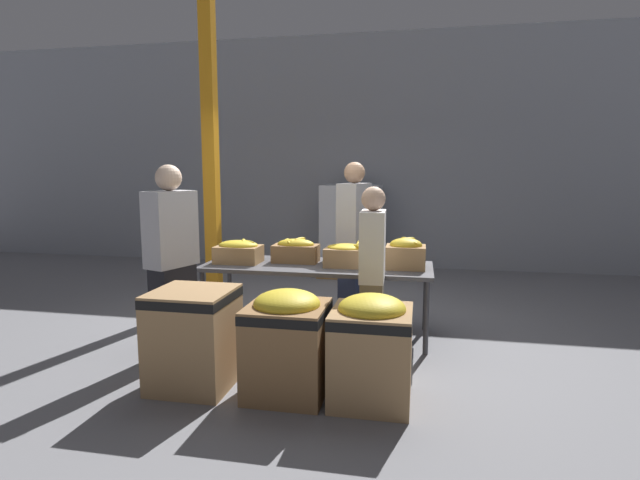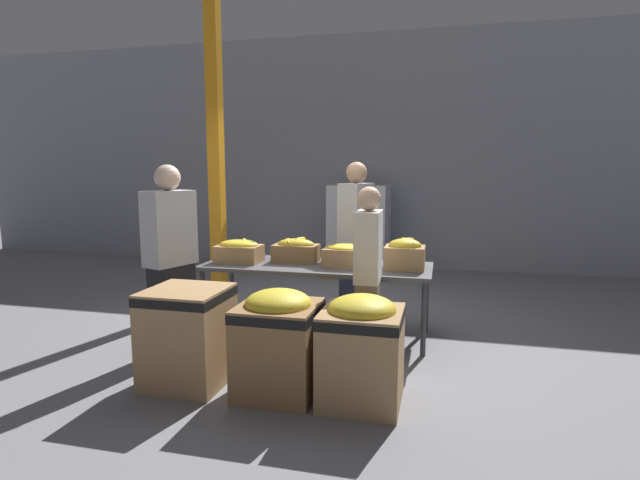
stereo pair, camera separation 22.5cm
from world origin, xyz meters
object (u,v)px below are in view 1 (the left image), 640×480
Objects in this scene: sorting_table at (317,269)px; volunteer_2 at (172,262)px; banana_box_0 at (239,251)px; support_pillar at (211,146)px; volunteer_1 at (372,276)px; banana_box_1 at (296,250)px; banana_box_3 at (406,253)px; donation_bin_1 at (287,340)px; volunteer_0 at (354,241)px; donation_bin_0 at (194,335)px; donation_bin_2 at (371,345)px; banana_box_2 at (346,255)px; pallet_stack_0 at (352,230)px.

volunteer_2 reaches higher than sorting_table.
support_pillar reaches higher than banana_box_0.
volunteer_2 reaches higher than volunteer_1.
banana_box_3 reaches higher than banana_box_1.
sorting_table is 2.86× the size of donation_bin_1.
volunteer_0 is (1.11, 0.77, 0.03)m from banana_box_0.
volunteer_1 is (0.34, -1.34, -0.11)m from volunteer_0.
donation_bin_0 is at bearing 118.89° from volunteer_1.
banana_box_3 is 0.10× the size of support_pillar.
banana_box_3 is (0.89, -0.01, 0.20)m from sorting_table.
donation_bin_2 is at bearing -63.74° from sorting_table.
banana_box_1 reaches higher than banana_box_2.
pallet_stack_0 is (-0.12, 4.51, 0.29)m from donation_bin_1.
banana_box_0 is 1.36m from volunteer_0.
support_pillar reaches higher than banana_box_2.
sorting_table is 0.58× the size of support_pillar.
volunteer_2 reaches higher than donation_bin_0.
volunteer_1 is 1.07× the size of pallet_stack_0.
volunteer_2 is at bearing 161.83° from donation_bin_2.
volunteer_0 is 2.20m from support_pillar.
banana_box_2 is (0.56, -0.11, -0.01)m from banana_box_1.
banana_box_0 is at bearing -103.72° from pallet_stack_0.
volunteer_1 reaches higher than donation_bin_1.
volunteer_1 is 1.59m from donation_bin_0.
donation_bin_0 is 0.76m from donation_bin_1.
banana_box_3 is at bearing 55.10° from volunteer_0.
volunteer_2 reaches higher than banana_box_3.
donation_bin_1 is at bearing -56.24° from support_pillar.
banana_box_2 is at bearing -3.32° from sorting_table.
volunteer_0 is (-0.61, 0.73, 0.00)m from banana_box_3.
banana_box_0 reaches higher than donation_bin_1.
volunteer_1 reaches higher than pallet_stack_0.
banana_box_0 is 0.59× the size of donation_bin_0.
banana_box_0 is 1.44m from donation_bin_0.
banana_box_0 reaches higher than donation_bin_0.
support_pillar is (-1.89, 1.07, 1.14)m from banana_box_2.
banana_box_2 is 0.23× the size of volunteer_0.
volunteer_0 is at bearing -9.93° from support_pillar.
donation_bin_0 is at bearing -138.74° from banana_box_3.
banana_box_0 is at bearing -178.63° from banana_box_3.
banana_box_1 is (0.58, 0.15, 0.00)m from banana_box_0.
pallet_stack_0 is at bearing 91.11° from sorting_table.
donation_bin_2 is at bearing -0.00° from donation_bin_1.
support_pillar is (-1.34, 0.96, 1.13)m from banana_box_1.
volunteer_0 reaches higher than banana_box_3.
donation_bin_0 is at bearing -9.54° from volunteer_0.
banana_box_1 is at bearing 168.76° from banana_box_2.
banana_box_2 reaches higher than donation_bin_2.
volunteer_1 is 1.93× the size of donation_bin_2.
banana_box_3 is 0.22× the size of volunteer_2.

